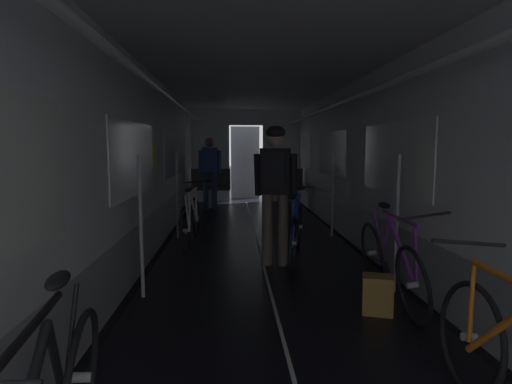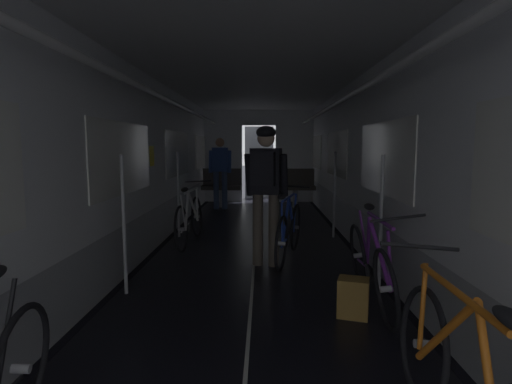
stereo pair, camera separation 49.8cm
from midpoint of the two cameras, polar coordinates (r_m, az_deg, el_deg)
train_car_shell at (r=5.42m, az=-2.01°, el=8.72°), size 3.14×12.34×2.57m
bench_seat_far_left at (r=9.96m, az=-7.84°, el=1.10°), size 0.98×0.51×0.95m
bench_seat_far_right at (r=9.99m, az=2.52°, el=1.16°), size 0.98×0.51×0.95m
bicycle_purple at (r=4.05m, az=15.04°, el=-9.54°), size 0.44×1.69×0.95m
bicycle_white at (r=6.17m, az=-11.45°, el=-3.94°), size 0.44×1.69×0.94m
person_cyclist_aisle at (r=4.93m, az=-0.17°, el=1.68°), size 0.56×0.45×1.73m
bicycle_blue_in_aisle at (r=5.32m, az=3.00°, el=-5.47°), size 0.55×1.65×0.94m
person_standing_near_bench at (r=9.56m, az=-8.03°, el=3.32°), size 0.53×0.23×1.69m
backpack_on_floor at (r=3.79m, az=13.08°, el=-13.96°), size 0.31×0.27×0.34m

